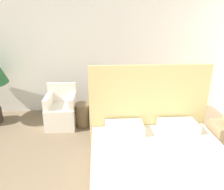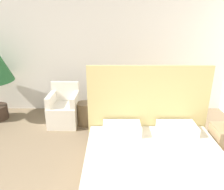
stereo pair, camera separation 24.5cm
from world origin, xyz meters
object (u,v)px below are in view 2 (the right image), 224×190
object	(u,v)px
armchair_near_window_right	(106,111)
side_table	(85,114)
bed	(156,171)
armchair_near_window_left	(64,111)

from	to	relation	value
armchair_near_window_right	side_table	xyz separation A→B (m)	(-0.43, -0.02, -0.05)
side_table	armchair_near_window_right	bearing A→B (deg)	2.89
bed	armchair_near_window_right	bearing A→B (deg)	111.13
bed	side_table	xyz separation A→B (m)	(-1.13, 1.78, -0.04)
armchair_near_window_left	side_table	bearing A→B (deg)	-1.27
armchair_near_window_left	armchair_near_window_right	bearing A→B (deg)	1.61
armchair_near_window_left	side_table	xyz separation A→B (m)	(0.43, -0.02, -0.05)
bed	side_table	bearing A→B (deg)	122.36
armchair_near_window_right	side_table	distance (m)	0.44
bed	armchair_near_window_left	world-z (taller)	bed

